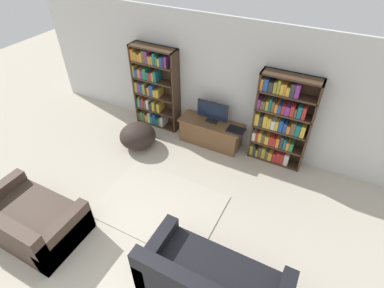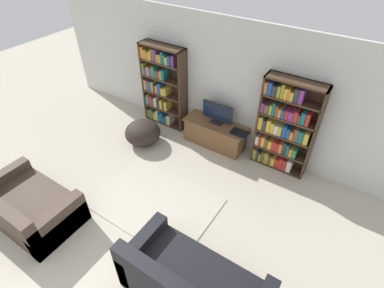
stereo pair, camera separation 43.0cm
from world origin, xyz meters
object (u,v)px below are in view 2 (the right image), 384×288
bookshelf_left (162,86)px  couch_right_sofa (193,286)px  bookshelf_right (284,128)px  beanbag_ottoman (143,133)px  television (217,113)px  laptop (239,133)px  couch_left_sectional (29,207)px  tv_stand (215,134)px

bookshelf_left → couch_right_sofa: 4.25m
bookshelf_right → beanbag_ottoman: size_ratio=2.46×
bookshelf_left → television: bearing=-3.2°
couch_right_sofa → bookshelf_left: bearing=132.4°
laptop → bookshelf_left: bearing=175.6°
bookshelf_left → couch_left_sectional: bearing=-91.3°
bookshelf_left → couch_left_sectional: 3.54m
television → laptop: bearing=-7.5°
couch_left_sectional → laptop: bearing=57.8°
bookshelf_right → laptop: bookshelf_right is taller
couch_right_sofa → laptop: bearing=105.5°
bookshelf_right → couch_left_sectional: bearing=-129.7°
bookshelf_right → television: bearing=-176.7°
bookshelf_right → laptop: 0.87m
bookshelf_left → bookshelf_right: 2.80m
bookshelf_right → tv_stand: size_ratio=1.38×
bookshelf_left → tv_stand: (1.45, -0.12, -0.66)m
bookshelf_right → tv_stand: (-1.35, -0.12, -0.63)m
laptop → beanbag_ottoman: 2.06m
television → couch_left_sectional: size_ratio=0.42×
tv_stand → television: (-0.00, 0.04, 0.51)m
couch_left_sectional → couch_right_sofa: size_ratio=0.85×
television → couch_left_sectional: television is taller
laptop → couch_right_sofa: 3.07m
bookshelf_right → laptop: size_ratio=5.22×
laptop → couch_left_sectional: 3.94m
tv_stand → beanbag_ottoman: (-1.33, -0.78, -0.02)m
bookshelf_left → beanbag_ottoman: bookshelf_left is taller
beanbag_ottoman → couch_left_sectional: bearing=-94.4°
bookshelf_left → couch_left_sectional: size_ratio=1.18×
television → beanbag_ottoman: size_ratio=0.88×
tv_stand → bookshelf_right: bearing=5.1°
tv_stand → television: television is taller
tv_stand → bookshelf_left: bearing=175.1°
bookshelf_left → television: size_ratio=2.78×
television → laptop: television is taller
tv_stand → television: bearing=90.0°
bookshelf_right → couch_left_sectional: (-2.88, -3.47, -0.63)m
tv_stand → couch_right_sofa: size_ratio=0.72×
television → beanbag_ottoman: 1.66m
television → laptop: 0.61m
couch_left_sectional → couch_right_sofa: 2.94m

